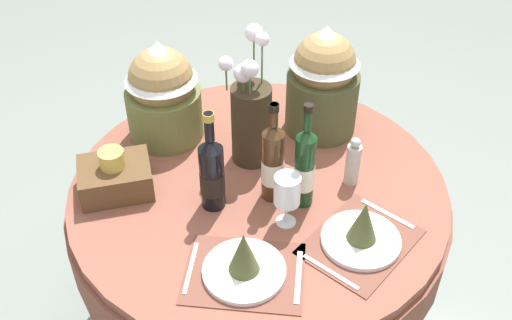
{
  "coord_description": "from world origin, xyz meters",
  "views": [
    {
      "loc": [
        -0.37,
        -1.45,
        2.07
      ],
      "look_at": [
        0.0,
        0.03,
        0.81
      ],
      "focal_mm": 42.19,
      "sensor_mm": 36.0,
      "label": 1
    }
  ],
  "objects_px": {
    "place_setting_left": "(244,263)",
    "wine_bottle_right": "(212,173)",
    "dining_table": "(258,214)",
    "flower_vase": "(251,115)",
    "wine_bottle_left": "(305,167)",
    "pepper_mill": "(353,163)",
    "gift_tub_back_left": "(162,88)",
    "woven_basket_side_left": "(115,176)",
    "wine_bottle_centre": "(273,162)",
    "wine_glass_right": "(287,191)",
    "gift_tub_back_right": "(324,76)",
    "place_setting_right": "(362,232)"
  },
  "relations": [
    {
      "from": "wine_bottle_left",
      "to": "wine_glass_right",
      "type": "bearing_deg",
      "value": -135.48
    },
    {
      "from": "wine_bottle_right",
      "to": "gift_tub_back_right",
      "type": "distance_m",
      "value": 0.57
    },
    {
      "from": "dining_table",
      "to": "flower_vase",
      "type": "xyz_separation_m",
      "value": [
        0.01,
        0.15,
        0.32
      ]
    },
    {
      "from": "place_setting_right",
      "to": "wine_bottle_centre",
      "type": "height_order",
      "value": "wine_bottle_centre"
    },
    {
      "from": "pepper_mill",
      "to": "gift_tub_back_left",
      "type": "distance_m",
      "value": 0.71
    },
    {
      "from": "wine_bottle_centre",
      "to": "gift_tub_back_left",
      "type": "distance_m",
      "value": 0.51
    },
    {
      "from": "gift_tub_back_left",
      "to": "pepper_mill",
      "type": "bearing_deg",
      "value": -36.56
    },
    {
      "from": "dining_table",
      "to": "wine_bottle_centre",
      "type": "bearing_deg",
      "value": -64.23
    },
    {
      "from": "dining_table",
      "to": "woven_basket_side_left",
      "type": "xyz_separation_m",
      "value": [
        -0.46,
        0.09,
        0.2
      ]
    },
    {
      "from": "place_setting_right",
      "to": "wine_bottle_centre",
      "type": "relative_size",
      "value": 1.19
    },
    {
      "from": "wine_glass_right",
      "to": "woven_basket_side_left",
      "type": "height_order",
      "value": "wine_glass_right"
    },
    {
      "from": "flower_vase",
      "to": "woven_basket_side_left",
      "type": "height_order",
      "value": "flower_vase"
    },
    {
      "from": "wine_bottle_centre",
      "to": "wine_bottle_right",
      "type": "relative_size",
      "value": 1.01
    },
    {
      "from": "flower_vase",
      "to": "wine_bottle_right",
      "type": "relative_size",
      "value": 1.31
    },
    {
      "from": "pepper_mill",
      "to": "gift_tub_back_right",
      "type": "xyz_separation_m",
      "value": [
        -0.0,
        0.32,
        0.14
      ]
    },
    {
      "from": "place_setting_right",
      "to": "place_setting_left",
      "type": "bearing_deg",
      "value": -175.22
    },
    {
      "from": "gift_tub_back_left",
      "to": "woven_basket_side_left",
      "type": "height_order",
      "value": "gift_tub_back_left"
    },
    {
      "from": "dining_table",
      "to": "wine_bottle_left",
      "type": "relative_size",
      "value": 3.4
    },
    {
      "from": "place_setting_left",
      "to": "woven_basket_side_left",
      "type": "height_order",
      "value": "woven_basket_side_left"
    },
    {
      "from": "wine_glass_right",
      "to": "gift_tub_back_right",
      "type": "distance_m",
      "value": 0.53
    },
    {
      "from": "dining_table",
      "to": "place_setting_left",
      "type": "height_order",
      "value": "place_setting_left"
    },
    {
      "from": "dining_table",
      "to": "wine_bottle_centre",
      "type": "relative_size",
      "value": 3.57
    },
    {
      "from": "wine_bottle_right",
      "to": "wine_glass_right",
      "type": "height_order",
      "value": "wine_bottle_right"
    },
    {
      "from": "wine_glass_right",
      "to": "gift_tub_back_left",
      "type": "distance_m",
      "value": 0.62
    },
    {
      "from": "wine_bottle_left",
      "to": "wine_glass_right",
      "type": "height_order",
      "value": "wine_bottle_left"
    },
    {
      "from": "flower_vase",
      "to": "wine_bottle_centre",
      "type": "xyz_separation_m",
      "value": [
        0.02,
        -0.21,
        -0.04
      ]
    },
    {
      "from": "place_setting_left",
      "to": "wine_bottle_right",
      "type": "relative_size",
      "value": 1.15
    },
    {
      "from": "wine_bottle_left",
      "to": "pepper_mill",
      "type": "relative_size",
      "value": 2.06
    },
    {
      "from": "pepper_mill",
      "to": "wine_glass_right",
      "type": "bearing_deg",
      "value": -154.01
    },
    {
      "from": "dining_table",
      "to": "pepper_mill",
      "type": "xyz_separation_m",
      "value": [
        0.3,
        -0.06,
        0.22
      ]
    },
    {
      "from": "pepper_mill",
      "to": "flower_vase",
      "type": "bearing_deg",
      "value": 144.37
    },
    {
      "from": "dining_table",
      "to": "gift_tub_back_right",
      "type": "relative_size",
      "value": 3.07
    },
    {
      "from": "place_setting_left",
      "to": "gift_tub_back_right",
      "type": "bearing_deg",
      "value": 54.74
    },
    {
      "from": "wine_bottle_left",
      "to": "woven_basket_side_left",
      "type": "xyz_separation_m",
      "value": [
        -0.58,
        0.2,
        -0.09
      ]
    },
    {
      "from": "wine_bottle_centre",
      "to": "wine_bottle_left",
      "type": "bearing_deg",
      "value": -30.96
    },
    {
      "from": "flower_vase",
      "to": "wine_bottle_right",
      "type": "bearing_deg",
      "value": -130.54
    },
    {
      "from": "wine_bottle_right",
      "to": "dining_table",
      "type": "bearing_deg",
      "value": 19.24
    },
    {
      "from": "wine_bottle_right",
      "to": "flower_vase",
      "type": "bearing_deg",
      "value": 49.46
    },
    {
      "from": "wine_bottle_left",
      "to": "wine_bottle_right",
      "type": "distance_m",
      "value": 0.29
    },
    {
      "from": "wine_bottle_centre",
      "to": "woven_basket_side_left",
      "type": "distance_m",
      "value": 0.52
    },
    {
      "from": "place_setting_left",
      "to": "wine_bottle_right",
      "type": "distance_m",
      "value": 0.32
    },
    {
      "from": "place_setting_left",
      "to": "place_setting_right",
      "type": "relative_size",
      "value": 0.96
    },
    {
      "from": "flower_vase",
      "to": "wine_glass_right",
      "type": "height_order",
      "value": "flower_vase"
    },
    {
      "from": "wine_bottle_centre",
      "to": "wine_glass_right",
      "type": "relative_size",
      "value": 1.95
    },
    {
      "from": "place_setting_right",
      "to": "pepper_mill",
      "type": "height_order",
      "value": "pepper_mill"
    },
    {
      "from": "pepper_mill",
      "to": "wine_bottle_left",
      "type": "bearing_deg",
      "value": -164.37
    },
    {
      "from": "place_setting_left",
      "to": "flower_vase",
      "type": "height_order",
      "value": "flower_vase"
    },
    {
      "from": "wine_bottle_left",
      "to": "pepper_mill",
      "type": "xyz_separation_m",
      "value": [
        0.19,
        0.05,
        -0.06
      ]
    },
    {
      "from": "flower_vase",
      "to": "pepper_mill",
      "type": "distance_m",
      "value": 0.37
    },
    {
      "from": "wine_bottle_right",
      "to": "gift_tub_back_left",
      "type": "bearing_deg",
      "value": 103.09
    }
  ]
}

